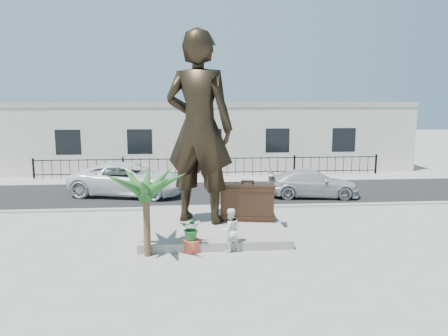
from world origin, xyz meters
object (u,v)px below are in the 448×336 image
(statue, at_px, (199,128))
(tourist, at_px, (230,230))
(suitcase, at_px, (248,202))
(car_white, at_px, (129,179))

(statue, xyz_separation_m, tourist, (0.92, -2.65, -3.16))
(suitcase, relative_size, tourist, 1.39)
(suitcase, bearing_deg, statue, -170.71)
(statue, height_order, suitcase, statue)
(suitcase, relative_size, car_white, 0.34)
(suitcase, xyz_separation_m, tourist, (-0.94, -2.64, -0.29))
(statue, xyz_separation_m, suitcase, (1.86, -0.02, -2.88))
(statue, distance_m, tourist, 4.23)
(statue, relative_size, suitcase, 3.53)
(tourist, distance_m, car_white, 9.85)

